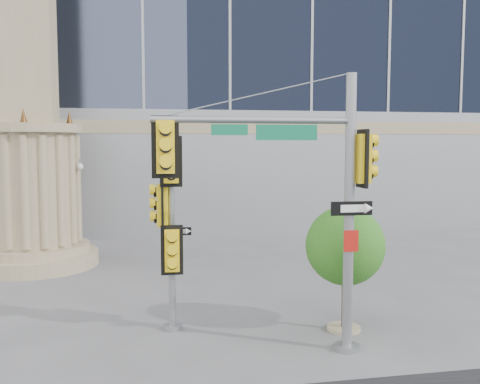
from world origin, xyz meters
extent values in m
plane|color=#545456|center=(0.00, 0.00, 0.00)|extent=(120.00, 120.00, 0.00)
cylinder|color=gray|center=(-6.00, 9.00, 0.25)|extent=(4.40, 4.40, 0.50)
cylinder|color=gray|center=(-6.00, 9.00, 0.65)|extent=(3.80, 3.80, 0.30)
cylinder|color=gray|center=(-6.00, 9.00, 2.80)|extent=(3.00, 3.00, 4.00)
cylinder|color=gray|center=(-6.00, 9.00, 4.95)|extent=(3.50, 3.50, 0.30)
cone|color=#472D14|center=(-4.70, 9.00, 5.35)|extent=(0.24, 0.24, 0.50)
cylinder|color=slate|center=(2.03, -0.60, 0.06)|extent=(0.55, 0.55, 0.12)
cylinder|color=slate|center=(2.03, -0.60, 2.93)|extent=(0.21, 0.21, 5.86)
cylinder|color=slate|center=(-0.02, -0.57, 4.88)|extent=(4.10, 0.20, 0.14)
cube|color=#0D6D46|center=(0.66, -0.60, 4.64)|extent=(1.27, 0.06, 0.31)
cube|color=yellow|center=(-1.78, -0.55, 4.34)|extent=(0.54, 0.28, 1.22)
cube|color=yellow|center=(2.30, -0.61, 4.10)|extent=(0.28, 0.54, 1.22)
cube|color=black|center=(2.03, -0.74, 3.08)|extent=(0.90, 0.04, 0.29)
cube|color=#B71710|center=(2.03, -0.74, 2.39)|extent=(0.31, 0.03, 0.45)
cylinder|color=slate|center=(-1.56, 1.38, 0.06)|extent=(0.45, 0.45, 0.11)
cylinder|color=slate|center=(-1.56, 1.38, 2.33)|extent=(0.17, 0.17, 4.66)
cube|color=yellow|center=(-1.57, 1.18, 4.01)|extent=(0.52, 0.28, 1.16)
cube|color=yellow|center=(-1.76, 1.39, 2.98)|extent=(0.28, 0.52, 1.16)
cube|color=yellow|center=(-1.57, 1.18, 1.96)|extent=(0.52, 0.28, 1.16)
cube|color=black|center=(-1.40, 1.27, 2.38)|extent=(0.58, 0.05, 0.19)
cylinder|color=gray|center=(2.43, 0.58, 0.04)|extent=(0.79, 0.79, 0.09)
cylinder|color=#382314|center=(2.43, 0.58, 0.79)|extent=(0.12, 0.12, 1.59)
sphere|color=#1F5E15|center=(2.43, 0.58, 2.03)|extent=(1.85, 1.85, 1.85)
sphere|color=#1F5E15|center=(2.83, 0.80, 1.77)|extent=(1.15, 1.15, 1.15)
sphere|color=#1F5E15|center=(2.12, 0.36, 1.81)|extent=(0.97, 0.97, 0.97)
camera|label=1|loc=(-2.30, -11.09, 4.40)|focal=40.00mm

